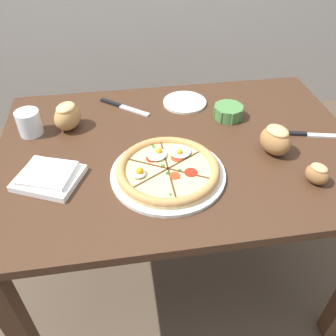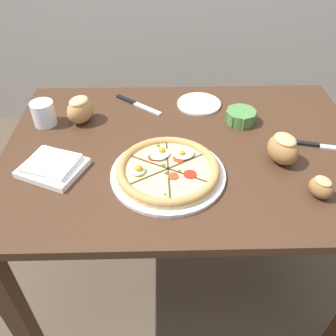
% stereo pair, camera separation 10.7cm
% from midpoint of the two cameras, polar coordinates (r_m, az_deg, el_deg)
% --- Properties ---
extents(ground_plane, '(12.00, 12.00, 0.00)m').
position_cam_midpoint_polar(ground_plane, '(1.76, -0.41, -16.10)').
color(ground_plane, brown).
extents(dining_table, '(1.23, 0.85, 0.74)m').
position_cam_midpoint_polar(dining_table, '(1.28, -0.55, -0.24)').
color(dining_table, '#422819').
rests_on(dining_table, ground_plane).
extents(pizza, '(0.35, 0.35, 0.05)m').
position_cam_midpoint_polar(pizza, '(1.08, -2.86, -0.49)').
color(pizza, white).
rests_on(pizza, dining_table).
extents(ramekin_bowl, '(0.12, 0.12, 0.05)m').
position_cam_midpoint_polar(ramekin_bowl, '(1.36, 7.41, 8.92)').
color(ramekin_bowl, '#4C8442').
rests_on(ramekin_bowl, dining_table).
extents(napkin_folded, '(0.23, 0.22, 0.04)m').
position_cam_midpoint_polar(napkin_folded, '(1.14, -21.22, -1.39)').
color(napkin_folded, white).
rests_on(napkin_folded, dining_table).
extents(bread_piece_near, '(0.12, 0.14, 0.10)m').
position_cam_midpoint_polar(bread_piece_near, '(1.19, 14.44, 4.34)').
color(bread_piece_near, '#A3703D').
rests_on(bread_piece_near, dining_table).
extents(bread_piece_mid, '(0.09, 0.09, 0.07)m').
position_cam_midpoint_polar(bread_piece_mid, '(1.12, 20.36, -0.96)').
color(bread_piece_mid, olive).
rests_on(bread_piece_mid, dining_table).
extents(bread_piece_far, '(0.13, 0.14, 0.10)m').
position_cam_midpoint_polar(bread_piece_far, '(1.33, -18.09, 7.87)').
color(bread_piece_far, '#B27F47').
rests_on(bread_piece_far, dining_table).
extents(knife_main, '(0.20, 0.06, 0.01)m').
position_cam_midpoint_polar(knife_main, '(1.33, 19.85, 4.92)').
color(knife_main, silver).
rests_on(knife_main, dining_table).
extents(knife_spare, '(0.19, 0.16, 0.01)m').
position_cam_midpoint_polar(knife_spare, '(1.43, -9.29, 9.56)').
color(knife_spare, silver).
rests_on(knife_spare, dining_table).
extents(water_glass, '(0.08, 0.08, 0.09)m').
position_cam_midpoint_polar(water_glass, '(1.36, -23.48, 6.41)').
color(water_glass, white).
rests_on(water_glass, dining_table).
extents(side_saucer, '(0.17, 0.17, 0.01)m').
position_cam_midpoint_polar(side_saucer, '(1.44, 0.54, 10.42)').
color(side_saucer, white).
rests_on(side_saucer, dining_table).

